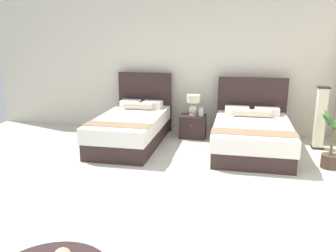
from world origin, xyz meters
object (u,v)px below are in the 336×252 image
object	(u,v)px
nightstand	(193,126)
vase	(201,112)
bed_near_corner	(252,134)
floor_lamp_corner	(320,118)
bed_near_window	(132,127)
potted_palm	(331,148)
table_lamp	(193,103)

from	to	relation	value
nightstand	vase	distance (m)	0.37
bed_near_corner	vase	bearing A→B (deg)	148.91
floor_lamp_corner	bed_near_window	bearing A→B (deg)	-174.00
bed_near_corner	nightstand	distance (m)	1.33
bed_near_window	vase	world-z (taller)	bed_near_window
vase	potted_palm	world-z (taller)	potted_palm
bed_near_corner	table_lamp	xyz separation A→B (m)	(-1.16, 0.66, 0.42)
potted_palm	bed_near_corner	bearing A→B (deg)	151.50
bed_near_window	table_lamp	distance (m)	1.37
floor_lamp_corner	vase	bearing A→B (deg)	174.00
bed_near_corner	potted_palm	distance (m)	1.37
bed_near_window	floor_lamp_corner	world-z (taller)	bed_near_window
nightstand	vase	world-z (taller)	vase
table_lamp	floor_lamp_corner	bearing A→B (deg)	-7.03
bed_near_corner	floor_lamp_corner	world-z (taller)	bed_near_corner
bed_near_corner	table_lamp	distance (m)	1.40
bed_near_window	floor_lamp_corner	xyz separation A→B (m)	(3.52, 0.37, 0.26)
vase	bed_near_corner	bearing A→B (deg)	-31.09
table_lamp	floor_lamp_corner	size ratio (longest dim) A/B	0.36
bed_near_corner	vase	size ratio (longest dim) A/B	11.38
vase	bed_near_window	bearing A→B (deg)	-154.79
bed_near_window	table_lamp	size ratio (longest dim) A/B	5.30
vase	floor_lamp_corner	world-z (taller)	floor_lamp_corner
floor_lamp_corner	bed_near_corner	bearing A→B (deg)	-163.41
bed_near_window	bed_near_corner	bearing A→B (deg)	0.04
nightstand	potted_palm	distance (m)	2.70
nightstand	potted_palm	bearing A→B (deg)	-28.75
nightstand	floor_lamp_corner	xyz separation A→B (m)	(2.39, -0.27, 0.35)
table_lamp	nightstand	bearing A→B (deg)	-90.00
nightstand	table_lamp	xyz separation A→B (m)	(0.00, 0.02, 0.50)
floor_lamp_corner	potted_palm	size ratio (longest dim) A/B	1.22
bed_near_window	potted_palm	world-z (taller)	bed_near_window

